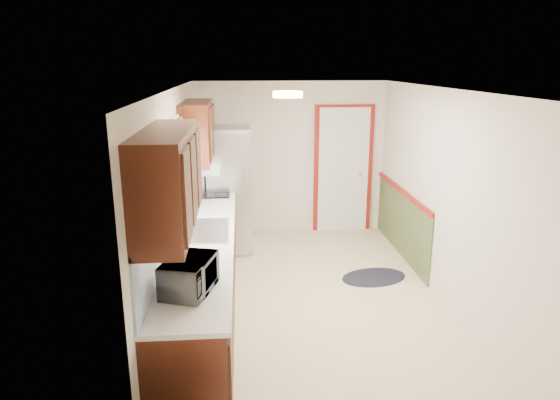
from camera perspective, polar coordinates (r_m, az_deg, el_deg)
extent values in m
cube|color=beige|center=(5.95, 3.54, -11.21)|extent=(3.20, 5.20, 0.12)
cube|color=white|center=(5.33, 3.97, 12.52)|extent=(3.20, 5.20, 0.12)
cube|color=silver|center=(7.94, 1.17, 4.79)|extent=(3.20, 0.10, 2.40)
cube|color=silver|center=(3.23, 10.20, -11.87)|extent=(3.20, 0.10, 2.40)
cube|color=silver|center=(5.51, -11.88, -0.34)|extent=(0.10, 5.20, 2.40)
cube|color=silver|center=(5.92, 18.26, 0.30)|extent=(0.10, 5.20, 2.40)
cube|color=#39170D|center=(5.45, -8.66, -8.74)|extent=(0.60, 4.00, 0.90)
cube|color=white|center=(5.28, -8.70, -4.08)|extent=(0.63, 4.00, 0.04)
cube|color=#5B93DE|center=(5.22, -12.15, -1.07)|extent=(0.02, 4.00, 0.55)
cube|color=#39170D|center=(3.80, -12.67, 2.25)|extent=(0.35, 1.40, 0.75)
cube|color=#39170D|center=(6.44, -9.44, 7.72)|extent=(0.35, 1.20, 0.75)
cube|color=white|center=(5.22, -12.23, 3.51)|extent=(0.02, 1.00, 0.90)
cube|color=#BA5322|center=(5.16, -11.95, 7.33)|extent=(0.05, 1.12, 0.24)
cube|color=#B7B7BC|center=(5.37, -8.70, -3.47)|extent=(0.52, 0.82, 0.02)
cube|color=white|center=(6.56, -8.80, 3.90)|extent=(0.45, 0.60, 0.15)
cube|color=maroon|center=(8.08, 7.20, 3.40)|extent=(0.94, 0.05, 2.08)
cube|color=white|center=(8.06, 7.24, 3.37)|extent=(0.80, 0.04, 2.00)
cube|color=#4A5731|center=(7.34, 13.70, -2.61)|extent=(0.02, 2.30, 0.90)
cube|color=maroon|center=(7.21, 13.84, 0.94)|extent=(0.04, 2.30, 0.06)
cylinder|color=#FFD88C|center=(5.10, 0.89, 11.98)|extent=(0.30, 0.30, 0.06)
imported|color=white|center=(3.96, -10.36, -8.08)|extent=(0.39, 0.55, 0.33)
cube|color=#B7B7BC|center=(7.24, -6.31, 1.23)|extent=(0.77, 0.72, 1.80)
cylinder|color=black|center=(6.90, -8.46, -0.34)|extent=(0.02, 0.02, 1.26)
ellipsoid|color=black|center=(6.59, 10.67, -8.66)|extent=(0.97, 0.75, 0.01)
cube|color=black|center=(6.90, -7.81, 0.87)|extent=(0.49, 0.59, 0.02)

